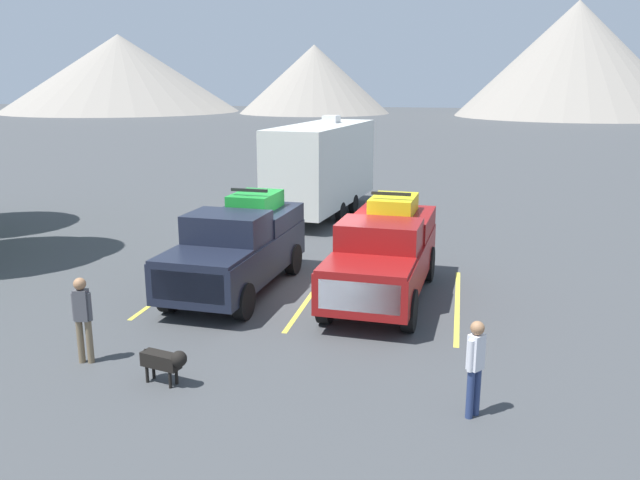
% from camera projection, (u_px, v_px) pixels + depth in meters
% --- Properties ---
extents(ground_plane, '(240.00, 240.00, 0.00)m').
position_uv_depth(ground_plane, '(317.00, 287.00, 17.27)').
color(ground_plane, '#3F4244').
extents(pickup_truck_a, '(2.44, 5.63, 2.56)m').
position_uv_depth(pickup_truck_a, '(239.00, 245.00, 16.83)').
color(pickup_truck_a, black).
rests_on(pickup_truck_a, ground).
extents(pickup_truck_b, '(2.45, 5.76, 2.57)m').
position_uv_depth(pickup_truck_b, '(384.00, 252.00, 16.20)').
color(pickup_truck_b, maroon).
rests_on(pickup_truck_b, ground).
extents(lot_stripe_a, '(0.12, 5.50, 0.01)m').
position_uv_depth(lot_stripe_a, '(179.00, 284.00, 17.45)').
color(lot_stripe_a, gold).
rests_on(lot_stripe_a, ground).
extents(lot_stripe_b, '(0.12, 5.50, 0.01)m').
position_uv_depth(lot_stripe_b, '(312.00, 294.00, 16.70)').
color(lot_stripe_b, gold).
rests_on(lot_stripe_b, ground).
extents(lot_stripe_c, '(0.12, 5.50, 0.01)m').
position_uv_depth(lot_stripe_c, '(457.00, 304.00, 15.94)').
color(lot_stripe_c, gold).
rests_on(lot_stripe_c, ground).
extents(camper_trailer_a, '(3.20, 8.87, 3.98)m').
position_uv_depth(camper_trailer_a, '(322.00, 164.00, 25.96)').
color(camper_trailer_a, silver).
rests_on(camper_trailer_a, ground).
extents(person_a, '(0.38, 0.24, 1.74)m').
position_uv_depth(person_a, '(83.00, 314.00, 12.40)').
color(person_a, '#726047').
rests_on(person_a, ground).
extents(person_b, '(0.30, 0.31, 1.67)m').
position_uv_depth(person_b, '(475.00, 362.00, 10.39)').
color(person_b, navy).
rests_on(person_b, ground).
extents(dog, '(1.03, 0.46, 0.71)m').
position_uv_depth(dog, '(166.00, 361.00, 11.61)').
color(dog, black).
rests_on(dog, ground).
extents(mountain_ridge, '(145.64, 41.22, 17.05)m').
position_uv_depth(mountain_ridge, '(378.00, 69.00, 103.09)').
color(mountain_ridge, gray).
rests_on(mountain_ridge, ground).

